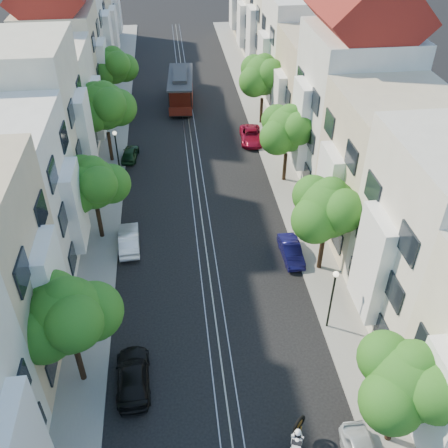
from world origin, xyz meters
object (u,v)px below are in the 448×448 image
object	(u,v)px
tree_e_b	(329,210)
tree_w_a	(68,317)
tree_e_a	(409,382)
parked_car_e_mid	(291,251)
parked_car_w_far	(130,153)
cable_car	(181,87)
parked_car_w_near	(133,376)
sportbike_rider	(297,443)
parked_car_e_far	(251,136)
parked_car_w_mid	(129,239)
tree_e_c	(289,130)
lamp_east	(333,292)
lamp_west	(117,147)
tree_w_d	(114,67)
tree_w_b	(94,185)
tree_e_d	(264,76)
tree_w_c	(105,107)

from	to	relation	value
tree_e_b	tree_w_a	xyz separation A→B (m)	(-14.40, -7.00, 0.00)
tree_e_a	tree_w_a	distance (m)	15.25
parked_car_e_mid	parked_car_w_far	size ratio (longest dim) A/B	1.07
tree_w_a	cable_car	world-z (taller)	tree_w_a
tree_e_b	parked_car_w_near	xyz separation A→B (m)	(-11.86, -7.53, -4.13)
tree_e_b	cable_car	xyz separation A→B (m)	(-7.76, 27.77, -2.89)
sportbike_rider	parked_car_e_far	xyz separation A→B (m)	(2.83, 30.47, -0.33)
tree_e_a	parked_car_w_mid	xyz separation A→B (m)	(-12.48, 15.73, -3.77)
tree_e_c	lamp_east	distance (m)	16.10
tree_e_a	parked_car_w_far	distance (m)	31.22
parked_car_w_mid	lamp_west	bearing A→B (deg)	-86.55
tree_w_d	tree_e_a	bearing A→B (deg)	-69.73
tree_w_b	parked_car_w_far	xyz separation A→B (m)	(1.54, 11.19, -3.86)
lamp_west	parked_car_e_mid	bearing A→B (deg)	-44.48
tree_e_d	tree_w_d	distance (m)	15.25
tree_w_b	parked_car_w_near	distance (m)	13.33
sportbike_rider	parked_car_e_mid	size ratio (longest dim) A/B	0.63
tree_e_d	cable_car	bearing A→B (deg)	143.39
tree_e_b	parked_car_w_far	xyz separation A→B (m)	(-12.86, 16.19, -4.19)
tree_e_b	tree_w_b	bearing A→B (deg)	160.85
parked_car_e_far	tree_e_c	bearing A→B (deg)	-73.23
lamp_west	sportbike_rider	xyz separation A→B (m)	(9.07, -25.20, -1.93)
tree_e_b	parked_car_w_near	size ratio (longest dim) A/B	1.61
cable_car	parked_car_w_far	world-z (taller)	cable_car
tree_e_c	parked_car_w_near	distance (m)	22.36
lamp_east	parked_car_w_mid	distance (m)	14.61
lamp_west	parked_car_e_far	world-z (taller)	lamp_west
tree_e_b	tree_e_c	bearing A→B (deg)	90.00
sportbike_rider	parked_car_w_far	xyz separation A→B (m)	(-8.37, 28.36, -0.37)
parked_car_w_mid	tree_w_c	bearing A→B (deg)	-84.28
tree_w_d	sportbike_rider	distance (m)	40.57
parked_car_w_mid	tree_w_a	bearing A→B (deg)	76.71
lamp_east	parked_car_w_mid	bearing A→B (deg)	142.93
tree_e_b	lamp_east	world-z (taller)	tree_e_b
tree_w_b	lamp_west	size ratio (longest dim) A/B	1.51
tree_e_d	parked_car_e_far	world-z (taller)	tree_e_d
tree_e_c	parked_car_e_far	distance (m)	8.49
tree_e_d	parked_car_e_far	bearing A→B (deg)	-114.15
tree_e_a	parked_car_w_near	distance (m)	13.23
sportbike_rider	cable_car	world-z (taller)	cable_car
lamp_east	lamp_west	world-z (taller)	same
tree_w_b	parked_car_e_mid	bearing A→B (deg)	-16.03
tree_w_a	parked_car_w_mid	size ratio (longest dim) A/B	1.75
tree_e_a	parked_car_e_mid	size ratio (longest dim) A/B	1.84
tree_w_b	tree_w_a	bearing A→B (deg)	-90.00
tree_w_c	parked_car_w_near	world-z (taller)	tree_w_c
lamp_east	parked_car_w_near	bearing A→B (deg)	-166.83
cable_car	parked_car_w_mid	world-z (taller)	cable_car
lamp_east	parked_car_e_mid	world-z (taller)	lamp_east
tree_w_d	cable_car	bearing A→B (deg)	6.57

